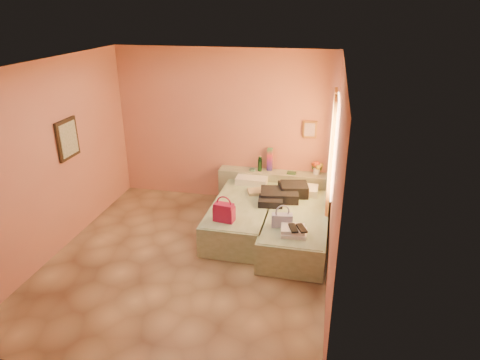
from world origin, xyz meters
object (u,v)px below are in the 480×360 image
object	(u,v)px
magenta_handbag	(224,212)
blue_handbag	(282,220)
green_book	(292,173)
headboard_ledge	(274,188)
bed_right	(296,228)
flower_vase	(317,167)
bed_left	(243,216)
water_bottle	(260,164)
towel_stack	(294,231)

from	to	relation	value
magenta_handbag	blue_handbag	world-z (taller)	magenta_handbag
magenta_handbag	green_book	bearing A→B (deg)	72.83
headboard_ledge	magenta_handbag	xyz separation A→B (m)	(-0.52, -1.73, 0.32)
bed_right	flower_vase	distance (m)	1.47
headboard_ledge	bed_left	size ratio (longest dim) A/B	1.02
headboard_ledge	water_bottle	world-z (taller)	water_bottle
bed_right	towel_stack	world-z (taller)	towel_stack
towel_stack	magenta_handbag	bearing A→B (deg)	169.55
water_bottle	headboard_ledge	bearing A→B (deg)	1.40
water_bottle	blue_handbag	distance (m)	1.84
bed_left	bed_right	world-z (taller)	same
blue_handbag	green_book	bearing A→B (deg)	81.98
water_bottle	green_book	xyz separation A→B (m)	(0.58, -0.02, -0.12)
flower_vase	blue_handbag	bearing A→B (deg)	-102.88
headboard_ledge	green_book	xyz separation A→B (m)	(0.31, -0.03, 0.34)
bed_right	blue_handbag	distance (m)	0.58
water_bottle	blue_handbag	xyz separation A→B (m)	(0.61, -1.72, -0.19)
water_bottle	green_book	distance (m)	0.59
bed_right	flower_vase	size ratio (longest dim) A/B	7.08
magenta_handbag	towel_stack	size ratio (longest dim) A/B	0.86
bed_left	bed_right	distance (m)	0.93
water_bottle	towel_stack	distance (m)	2.10
magenta_handbag	towel_stack	distance (m)	1.08
bed_right	towel_stack	bearing A→B (deg)	-88.28
water_bottle	bed_right	bearing A→B (deg)	-58.34
flower_vase	bed_left	bearing A→B (deg)	-135.67
magenta_handbag	water_bottle	bearing A→B (deg)	90.60
headboard_ledge	bed_right	distance (m)	1.41
water_bottle	magenta_handbag	size ratio (longest dim) A/B	0.88
bed_left	magenta_handbag	distance (m)	0.80
green_book	magenta_handbag	bearing A→B (deg)	-113.42
flower_vase	bed_right	bearing A→B (deg)	-99.35
bed_left	green_book	distance (m)	1.30
green_book	flower_vase	size ratio (longest dim) A/B	0.56
flower_vase	blue_handbag	distance (m)	1.83
towel_stack	bed_right	bearing A→B (deg)	90.97
headboard_ledge	water_bottle	distance (m)	0.53
water_bottle	blue_handbag	size ratio (longest dim) A/B	0.89
headboard_ledge	green_book	bearing A→B (deg)	-4.74
bed_right	flower_vase	bearing A→B (deg)	81.40
green_book	headboard_ledge	bearing A→B (deg)	177.67
bed_left	flower_vase	bearing A→B (deg)	45.08
blue_handbag	magenta_handbag	bearing A→B (deg)	171.26
bed_left	blue_handbag	size ratio (longest dim) A/B	6.70
headboard_ledge	bed_right	world-z (taller)	headboard_ledge
green_book	blue_handbag	xyz separation A→B (m)	(0.03, -1.70, -0.07)
bed_left	towel_stack	world-z (taller)	towel_stack
headboard_ledge	blue_handbag	size ratio (longest dim) A/B	6.86
magenta_handbag	blue_handbag	bearing A→B (deg)	9.03
bed_right	magenta_handbag	xyz separation A→B (m)	(-1.04, -0.43, 0.39)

